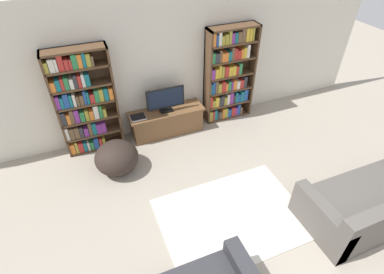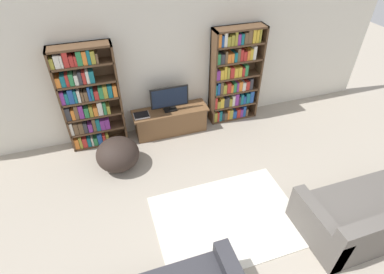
% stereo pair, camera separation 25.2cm
% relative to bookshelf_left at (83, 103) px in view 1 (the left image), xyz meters
% --- Properties ---
extents(wall_back, '(8.80, 0.06, 2.60)m').
position_rel_bookshelf_left_xyz_m(wall_back, '(1.50, 0.18, 0.35)').
color(wall_back, silver).
rests_on(wall_back, ground_plane).
extents(bookshelf_left, '(1.00, 0.30, 1.91)m').
position_rel_bookshelf_left_xyz_m(bookshelf_left, '(0.00, 0.00, 0.00)').
color(bookshelf_left, '#513823').
rests_on(bookshelf_left, ground_plane).
extents(bookshelf_right, '(1.00, 0.30, 1.91)m').
position_rel_bookshelf_left_xyz_m(bookshelf_right, '(2.75, -0.00, -0.01)').
color(bookshelf_right, '#513823').
rests_on(bookshelf_right, ground_plane).
extents(tv_stand, '(1.45, 0.44, 0.50)m').
position_rel_bookshelf_left_xyz_m(tv_stand, '(1.42, -0.10, -0.70)').
color(tv_stand, brown).
rests_on(tv_stand, ground_plane).
extents(television, '(0.72, 0.16, 0.48)m').
position_rel_bookshelf_left_xyz_m(television, '(1.42, -0.10, -0.19)').
color(television, black).
rests_on(television, tv_stand).
extents(laptop, '(0.28, 0.23, 0.03)m').
position_rel_bookshelf_left_xyz_m(laptop, '(0.86, -0.12, -0.44)').
color(laptop, silver).
rests_on(laptop, tv_stand).
extents(area_rug, '(2.08, 1.51, 0.02)m').
position_rel_bookshelf_left_xyz_m(area_rug, '(1.64, -2.42, -0.95)').
color(area_rug, beige).
rests_on(area_rug, ground_plane).
extents(couch_right_sofa, '(1.97, 0.99, 0.75)m').
position_rel_bookshelf_left_xyz_m(couch_right_sofa, '(3.47, -3.13, -0.70)').
color(couch_right_sofa, '#56514C').
rests_on(couch_right_sofa, ground_plane).
extents(beanbag_ottoman, '(0.72, 0.72, 0.54)m').
position_rel_bookshelf_left_xyz_m(beanbag_ottoman, '(0.30, -0.79, -0.68)').
color(beanbag_ottoman, '#2D231E').
rests_on(beanbag_ottoman, ground_plane).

